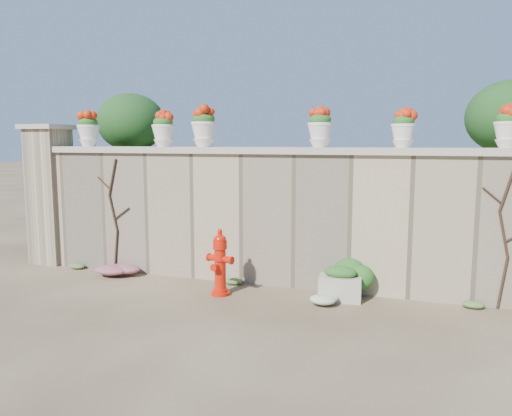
% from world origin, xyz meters
% --- Properties ---
extents(ground, '(80.00, 80.00, 0.00)m').
position_xyz_m(ground, '(0.00, 0.00, 0.00)').
color(ground, '#4A3925').
rests_on(ground, ground).
extents(stone_wall, '(8.00, 0.40, 2.00)m').
position_xyz_m(stone_wall, '(0.00, 1.80, 1.00)').
color(stone_wall, tan).
rests_on(stone_wall, ground).
extents(wall_cap, '(8.10, 0.52, 0.10)m').
position_xyz_m(wall_cap, '(0.00, 1.80, 2.05)').
color(wall_cap, '#BAB29D').
rests_on(wall_cap, stone_wall).
extents(gate_pillar, '(0.72, 0.72, 2.48)m').
position_xyz_m(gate_pillar, '(-4.15, 1.80, 1.26)').
color(gate_pillar, tan).
rests_on(gate_pillar, ground).
extents(raised_fill, '(9.00, 6.00, 2.00)m').
position_xyz_m(raised_fill, '(0.00, 5.00, 1.00)').
color(raised_fill, '#384C23').
rests_on(raised_fill, ground).
extents(back_shrub_left, '(1.30, 1.30, 1.10)m').
position_xyz_m(back_shrub_left, '(-3.20, 3.00, 2.55)').
color(back_shrub_left, '#143814').
rests_on(back_shrub_left, raised_fill).
extents(back_shrub_right, '(1.30, 1.30, 1.10)m').
position_xyz_m(back_shrub_right, '(3.40, 3.00, 2.55)').
color(back_shrub_right, '#143814').
rests_on(back_shrub_right, raised_fill).
extents(vine_left, '(0.60, 0.04, 1.91)m').
position_xyz_m(vine_left, '(-2.67, 1.58, 0.99)').
color(vine_left, black).
rests_on(vine_left, ground).
extents(vine_right, '(0.60, 0.04, 1.91)m').
position_xyz_m(vine_right, '(3.23, 1.58, 0.99)').
color(vine_right, black).
rests_on(vine_right, ground).
extents(fire_hydrant, '(0.42, 0.29, 0.95)m').
position_xyz_m(fire_hydrant, '(-0.49, 0.96, 0.48)').
color(fire_hydrant, red).
rests_on(fire_hydrant, ground).
extents(planter_box, '(0.61, 0.39, 0.48)m').
position_xyz_m(planter_box, '(1.17, 1.28, 0.22)').
color(planter_box, '#BAB29D').
rests_on(planter_box, ground).
extents(green_shrub, '(0.69, 0.62, 0.65)m').
position_xyz_m(green_shrub, '(1.36, 1.55, 0.33)').
color(green_shrub, '#1E5119').
rests_on(green_shrub, ground).
extents(magenta_clump, '(0.96, 0.64, 0.26)m').
position_xyz_m(magenta_clump, '(-2.45, 1.30, 0.13)').
color(magenta_clump, '#CF297F').
rests_on(magenta_clump, ground).
extents(white_flowers, '(0.55, 0.44, 0.20)m').
position_xyz_m(white_flowers, '(0.98, 0.97, 0.10)').
color(white_flowers, white).
rests_on(white_flowers, ground).
extents(urn_pot_0, '(0.38, 0.38, 0.59)m').
position_xyz_m(urn_pot_0, '(-3.28, 1.80, 2.39)').
color(urn_pot_0, silver).
rests_on(urn_pot_0, wall_cap).
extents(urn_pot_1, '(0.37, 0.37, 0.57)m').
position_xyz_m(urn_pot_1, '(-1.83, 1.80, 2.38)').
color(urn_pot_1, silver).
rests_on(urn_pot_1, wall_cap).
extents(urn_pot_2, '(0.40, 0.40, 0.63)m').
position_xyz_m(urn_pot_2, '(-1.10, 1.80, 2.41)').
color(urn_pot_2, silver).
rests_on(urn_pot_2, wall_cap).
extents(urn_pot_3, '(0.37, 0.37, 0.57)m').
position_xyz_m(urn_pot_3, '(0.75, 1.80, 2.38)').
color(urn_pot_3, silver).
rests_on(urn_pot_3, wall_cap).
extents(urn_pot_4, '(0.34, 0.34, 0.53)m').
position_xyz_m(urn_pot_4, '(1.91, 1.80, 2.36)').
color(urn_pot_4, silver).
rests_on(urn_pot_4, wall_cap).
extents(urn_pot_5, '(0.35, 0.35, 0.55)m').
position_xyz_m(urn_pot_5, '(3.21, 1.80, 2.37)').
color(urn_pot_5, silver).
rests_on(urn_pot_5, wall_cap).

